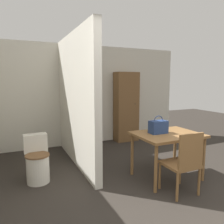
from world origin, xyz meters
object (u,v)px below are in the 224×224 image
at_px(toilet, 37,162).
at_px(wooden_cabinet, 126,107).
at_px(dining_table, 167,139).
at_px(handbag, 158,127).
at_px(wooden_chair, 184,161).

distance_m(toilet, wooden_cabinet, 2.99).
xyz_separation_m(dining_table, wooden_cabinet, (0.49, 2.34, 0.25)).
height_order(dining_table, wooden_cabinet, wooden_cabinet).
bearing_deg(dining_table, handbag, 150.64).
height_order(wooden_chair, toilet, wooden_chair).
bearing_deg(wooden_cabinet, toilet, -147.50).
distance_m(wooden_chair, toilet, 2.26).
distance_m(dining_table, wooden_cabinet, 2.41).
bearing_deg(handbag, wooden_chair, -91.33).
height_order(wooden_chair, wooden_cabinet, wooden_cabinet).
relative_size(wooden_chair, handbag, 3.12).
distance_m(wooden_chair, handbag, 0.73).
bearing_deg(wooden_cabinet, dining_table, -101.79).
bearing_deg(wooden_chair, wooden_cabinet, 77.90).
bearing_deg(dining_table, toilet, 158.66).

